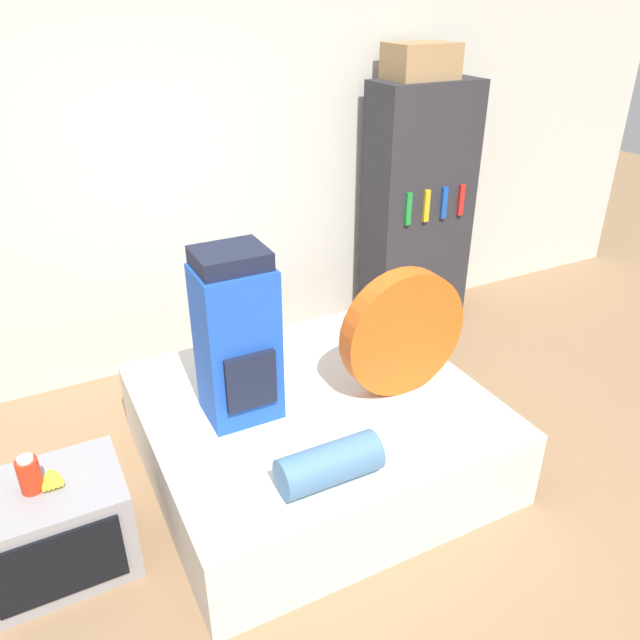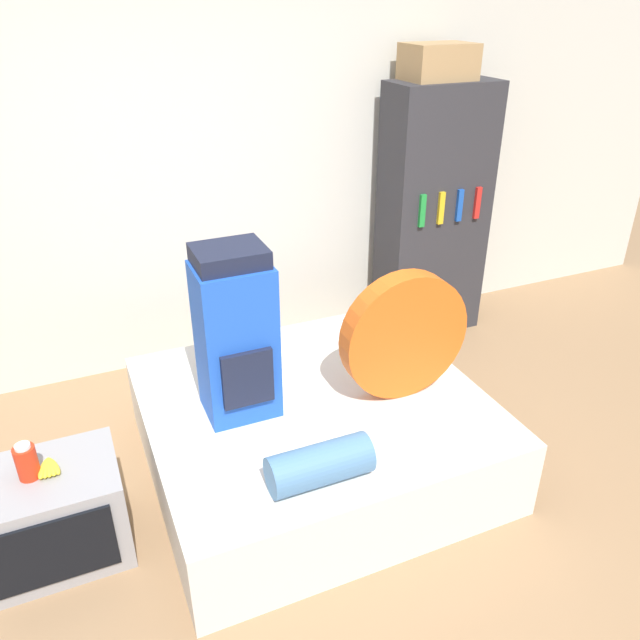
{
  "view_description": "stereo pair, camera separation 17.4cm",
  "coord_description": "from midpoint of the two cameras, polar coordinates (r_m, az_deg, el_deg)",
  "views": [
    {
      "loc": [
        -0.96,
        -1.75,
        2.3
      ],
      "look_at": [
        0.27,
        0.62,
        0.88
      ],
      "focal_mm": 35.0,
      "sensor_mm": 36.0,
      "label": 1
    },
    {
      "loc": [
        -0.8,
        -1.83,
        2.3
      ],
      "look_at": [
        0.27,
        0.62,
        0.88
      ],
      "focal_mm": 35.0,
      "sensor_mm": 36.0,
      "label": 2
    }
  ],
  "objects": [
    {
      "name": "backpack",
      "position": [
        2.96,
        -9.28,
        -1.69
      ],
      "size": [
        0.35,
        0.33,
        0.86
      ],
      "color": "blue",
      "rests_on": "bed"
    },
    {
      "name": "tent_bag",
      "position": [
        3.17,
        6.0,
        -1.18
      ],
      "size": [
        0.67,
        0.12,
        0.67
      ],
      "color": "#E05B19",
      "rests_on": "bed"
    },
    {
      "name": "banana_bunch",
      "position": [
        2.97,
        -24.92,
        -13.11
      ],
      "size": [
        0.11,
        0.14,
        0.04
      ],
      "color": "yellow",
      "rests_on": "television"
    },
    {
      "name": "sleeping_roll",
      "position": [
        2.71,
        -1.01,
        -13.1
      ],
      "size": [
        0.45,
        0.18,
        0.18
      ],
      "color": "teal",
      "rests_on": "bed"
    },
    {
      "name": "television",
      "position": [
        3.11,
        -24.75,
        -16.99
      ],
      "size": [
        0.64,
        0.48,
        0.46
      ],
      "color": "#939399",
      "rests_on": "ground_plane"
    },
    {
      "name": "canister",
      "position": [
        2.93,
        -26.64,
        -12.55
      ],
      "size": [
        0.09,
        0.09,
        0.17
      ],
      "color": "red",
      "rests_on": "television"
    },
    {
      "name": "cardboard_box",
      "position": [
        4.36,
        8.0,
        22.41
      ],
      "size": [
        0.44,
        0.31,
        0.22
      ],
      "color": "#A88456",
      "rests_on": "bookshelf"
    },
    {
      "name": "bed",
      "position": [
        3.38,
        -2.01,
        -10.14
      ],
      "size": [
        1.69,
        1.57,
        0.43
      ],
      "color": "silver",
      "rests_on": "ground_plane"
    },
    {
      "name": "wall_back",
      "position": [
        4.07,
        -14.24,
        12.93
      ],
      "size": [
        8.0,
        0.05,
        2.6
      ],
      "color": "silver",
      "rests_on": "ground_plane"
    },
    {
      "name": "bookshelf",
      "position": [
        4.57,
        7.83,
        9.79
      ],
      "size": [
        0.74,
        0.39,
        1.78
      ],
      "color": "#2D2D33",
      "rests_on": "ground_plane"
    },
    {
      "name": "ground_plane",
      "position": [
        3.05,
        -0.78,
        -21.06
      ],
      "size": [
        16.0,
        16.0,
        0.0
      ],
      "primitive_type": "plane",
      "color": "#997551"
    }
  ]
}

